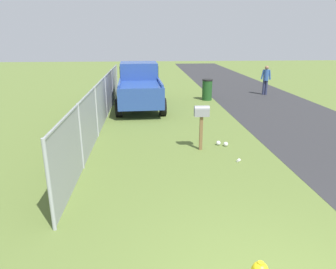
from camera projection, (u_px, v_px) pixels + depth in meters
mailbox at (202, 115)px, 8.98m from camera, size 0.22×0.44×1.36m
pickup_truck at (139, 84)px, 14.58m from camera, size 5.10×2.32×2.09m
trash_bin at (207, 90)px, 16.33m from camera, size 0.55×0.55×1.12m
pedestrian at (266, 78)px, 17.69m from camera, size 0.30×0.56×1.68m
fence_section at (101, 102)px, 11.51m from camera, size 13.44×0.07×1.72m
litter_bag_midfield_b at (226, 144)px, 9.56m from camera, size 0.14×0.14×0.14m
litter_cup_by_mailbox at (238, 160)px, 8.38m from camera, size 0.13×0.13×0.08m
litter_bag_far_scatter at (218, 143)px, 9.66m from camera, size 0.14×0.14×0.14m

